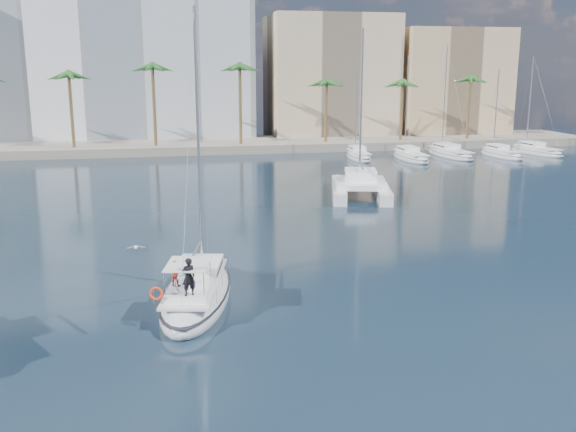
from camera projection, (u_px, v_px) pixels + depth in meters
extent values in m
plane|color=black|center=(268.00, 280.00, 36.36)|extent=(160.00, 160.00, 0.00)
cube|color=gray|center=(200.00, 145.00, 94.52)|extent=(120.00, 14.00, 1.20)
cube|color=white|center=(116.00, 53.00, 100.69)|extent=(42.00, 16.00, 28.00)
cube|color=tan|center=(330.00, 79.00, 105.16)|extent=(20.00, 14.00, 20.00)
cube|color=tan|center=(448.00, 85.00, 107.26)|extent=(18.00, 12.00, 18.00)
cylinder|color=brown|center=(201.00, 116.00, 89.64)|extent=(0.44, 0.44, 10.50)
sphere|color=#23561F|center=(200.00, 77.00, 88.46)|extent=(3.60, 3.60, 3.60)
cylinder|color=brown|center=(429.00, 112.00, 96.08)|extent=(0.44, 0.44, 10.50)
sphere|color=#23561F|center=(431.00, 77.00, 94.89)|extent=(3.60, 3.60, 3.60)
ellipsoid|color=silver|center=(197.00, 296.00, 32.97)|extent=(5.35, 10.82, 2.15)
ellipsoid|color=black|center=(197.00, 290.00, 32.90)|extent=(5.40, 10.92, 0.18)
cube|color=silver|center=(196.00, 282.00, 32.59)|extent=(3.89, 8.09, 0.12)
cube|color=white|center=(199.00, 268.00, 33.68)|extent=(2.87, 3.77, 0.60)
cube|color=black|center=(199.00, 268.00, 33.67)|extent=(2.80, 3.38, 0.14)
cylinder|color=#B7BABF|center=(198.00, 142.00, 33.37)|extent=(0.15, 0.15, 13.59)
cylinder|color=#B7BABF|center=(196.00, 251.00, 32.53)|extent=(0.97, 4.12, 0.11)
cube|color=white|center=(189.00, 291.00, 30.60)|extent=(2.45, 2.94, 0.36)
cube|color=silver|center=(188.00, 264.00, 30.19)|extent=(2.45, 2.94, 0.04)
torus|color=silver|center=(185.00, 285.00, 29.47)|extent=(0.95, 0.25, 0.96)
torus|color=red|center=(156.00, 294.00, 29.17)|extent=(0.66, 0.32, 0.64)
imported|color=black|center=(188.00, 277.00, 29.28)|extent=(0.76, 0.61, 1.80)
imported|color=#A02318|center=(175.00, 273.00, 30.65)|extent=(0.75, 0.69, 1.24)
cube|color=silver|center=(339.00, 190.00, 60.43)|extent=(3.72, 10.35, 1.10)
cube|color=silver|center=(381.00, 190.00, 60.22)|extent=(3.72, 10.35, 1.10)
cube|color=white|center=(361.00, 183.00, 59.65)|extent=(5.85, 6.66, 0.50)
cube|color=white|center=(361.00, 175.00, 60.00)|extent=(3.53, 3.72, 1.00)
cube|color=black|center=(361.00, 174.00, 59.99)|extent=(3.45, 3.32, 0.18)
cylinder|color=#B7BABF|center=(361.00, 104.00, 60.07)|extent=(0.18, 0.18, 13.83)
ellipsoid|color=silver|center=(136.00, 247.00, 41.96)|extent=(0.23, 0.44, 0.21)
sphere|color=silver|center=(136.00, 246.00, 42.15)|extent=(0.12, 0.12, 0.12)
cube|color=gray|center=(131.00, 247.00, 41.89)|extent=(0.51, 0.18, 0.12)
cube|color=gray|center=(141.00, 247.00, 42.01)|extent=(0.51, 0.18, 0.12)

